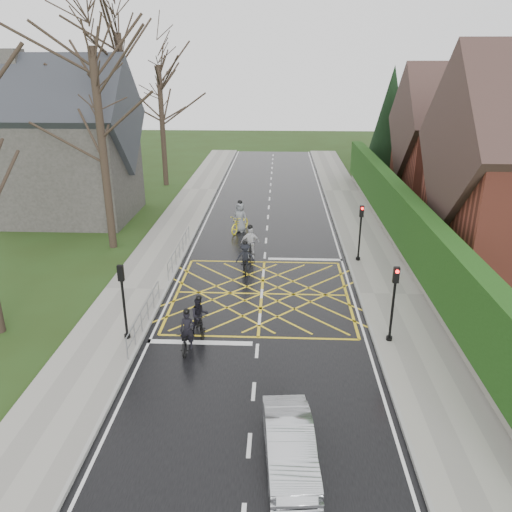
# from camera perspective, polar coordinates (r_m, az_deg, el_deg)

# --- Properties ---
(ground) EXTENTS (120.00, 120.00, 0.00)m
(ground) POSITION_cam_1_polar(r_m,az_deg,el_deg) (23.60, 0.66, -4.34)
(ground) COLOR #203110
(ground) RESTS_ON ground
(road) EXTENTS (9.00, 80.00, 0.01)m
(road) POSITION_cam_1_polar(r_m,az_deg,el_deg) (23.60, 0.66, -4.33)
(road) COLOR black
(road) RESTS_ON ground
(sidewalk_right) EXTENTS (3.00, 80.00, 0.15)m
(sidewalk_right) POSITION_cam_1_polar(r_m,az_deg,el_deg) (24.15, 15.08, -4.32)
(sidewalk_right) COLOR gray
(sidewalk_right) RESTS_ON ground
(sidewalk_left) EXTENTS (3.00, 80.00, 0.15)m
(sidewalk_left) POSITION_cam_1_polar(r_m,az_deg,el_deg) (24.50, -13.54, -3.78)
(sidewalk_left) COLOR gray
(sidewalk_left) RESTS_ON ground
(stone_wall) EXTENTS (0.50, 38.00, 0.70)m
(stone_wall) POSITION_cam_1_polar(r_m,az_deg,el_deg) (29.84, 16.13, 1.12)
(stone_wall) COLOR slate
(stone_wall) RESTS_ON ground
(hedge) EXTENTS (0.90, 38.00, 2.80)m
(hedge) POSITION_cam_1_polar(r_m,az_deg,el_deg) (29.30, 16.48, 4.34)
(hedge) COLOR #17370F
(hedge) RESTS_ON stone_wall
(house_far) EXTENTS (9.80, 8.80, 10.30)m
(house_far) POSITION_cam_1_polar(r_m,az_deg,el_deg) (42.11, 22.59, 11.73)
(house_far) COLOR maroon
(house_far) RESTS_ON ground
(conifer) EXTENTS (4.60, 4.60, 10.00)m
(conifer) POSITION_cam_1_polar(r_m,az_deg,el_deg) (48.60, 15.04, 14.44)
(conifer) COLOR black
(conifer) RESTS_ON ground
(church) EXTENTS (8.80, 7.80, 11.00)m
(church) POSITION_cam_1_polar(r_m,az_deg,el_deg) (36.57, -20.76, 11.65)
(church) COLOR #2D2B28
(church) RESTS_ON ground
(tree_near) EXTENTS (9.24, 9.24, 11.44)m
(tree_near) POSITION_cam_1_polar(r_m,az_deg,el_deg) (29.04, -17.59, 15.81)
(tree_near) COLOR black
(tree_near) RESTS_ON ground
(tree_mid) EXTENTS (10.08, 10.08, 12.48)m
(tree_mid) POSITION_cam_1_polar(r_m,az_deg,el_deg) (36.89, -15.00, 18.17)
(tree_mid) COLOR black
(tree_mid) RESTS_ON ground
(tree_far) EXTENTS (8.40, 8.40, 10.40)m
(tree_far) POSITION_cam_1_polar(r_m,az_deg,el_deg) (44.51, -10.84, 17.05)
(tree_far) COLOR black
(tree_far) RESTS_ON ground
(railing_south) EXTENTS (0.05, 5.04, 1.03)m
(railing_south) POSITION_cam_1_polar(r_m,az_deg,el_deg) (20.82, -12.66, -6.21)
(railing_south) COLOR slate
(railing_south) RESTS_ON ground
(railing_north) EXTENTS (0.05, 6.04, 1.03)m
(railing_north) POSITION_cam_1_polar(r_m,az_deg,el_deg) (27.50, -8.77, 0.99)
(railing_north) COLOR slate
(railing_north) RESTS_ON ground
(traffic_light_ne) EXTENTS (0.24, 0.31, 3.21)m
(traffic_light_ne) POSITION_cam_1_polar(r_m,az_deg,el_deg) (27.22, 11.80, 2.52)
(traffic_light_ne) COLOR black
(traffic_light_ne) RESTS_ON ground
(traffic_light_se) EXTENTS (0.24, 0.31, 3.21)m
(traffic_light_se) POSITION_cam_1_polar(r_m,az_deg,el_deg) (19.58, 15.38, -5.43)
(traffic_light_se) COLOR black
(traffic_light_se) RESTS_ON ground
(traffic_light_sw) EXTENTS (0.24, 0.31, 3.21)m
(traffic_light_sw) POSITION_cam_1_polar(r_m,az_deg,el_deg) (19.70, -14.86, -5.20)
(traffic_light_sw) COLOR black
(traffic_light_sw) RESTS_ON ground
(cyclist_rear) EXTENTS (0.61, 1.73, 1.69)m
(cyclist_rear) POSITION_cam_1_polar(r_m,az_deg,el_deg) (19.25, -7.85, -9.08)
(cyclist_rear) COLOR black
(cyclist_rear) RESTS_ON ground
(cyclist_back) EXTENTS (1.02, 1.70, 1.65)m
(cyclist_back) POSITION_cam_1_polar(r_m,az_deg,el_deg) (20.23, -6.48, -7.16)
(cyclist_back) COLOR black
(cyclist_back) RESTS_ON ground
(cyclist_mid) EXTENTS (1.05, 1.77, 1.67)m
(cyclist_mid) POSITION_cam_1_polar(r_m,az_deg,el_deg) (25.86, -1.24, -0.50)
(cyclist_mid) COLOR black
(cyclist_mid) RESTS_ON ground
(cyclist_front) EXTENTS (1.07, 1.97, 1.94)m
(cyclist_front) POSITION_cam_1_polar(r_m,az_deg,el_deg) (27.58, -0.67, 1.15)
(cyclist_front) COLOR black
(cyclist_front) RESTS_ON ground
(cyclist_lead) EXTENTS (1.56, 2.28, 2.09)m
(cyclist_lead) POSITION_cam_1_polar(r_m,az_deg,el_deg) (31.97, -1.84, 4.03)
(cyclist_lead) COLOR gold
(cyclist_lead) RESTS_ON ground
(car) EXTENTS (1.61, 3.79, 1.22)m
(car) POSITION_cam_1_polar(r_m,az_deg,el_deg) (14.38, 3.87, -20.70)
(car) COLOR #ACAFB3
(car) RESTS_ON ground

